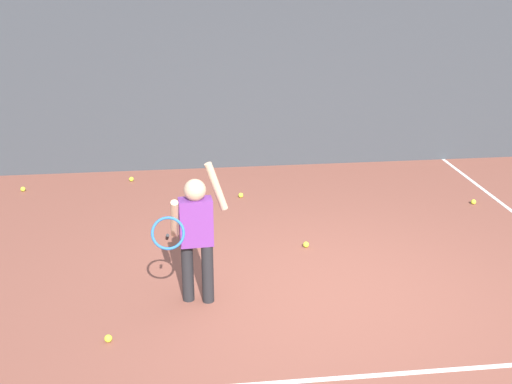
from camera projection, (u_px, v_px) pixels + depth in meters
name	position (u px, v px, depth m)	size (l,w,h in m)	color
ground_plane	(328.00, 294.00, 6.27)	(20.00, 20.00, 0.00)	brown
court_line_baseline	(365.00, 376.00, 5.06)	(9.00, 0.05, 0.00)	white
back_fence_windscreen	(269.00, 65.00, 9.60)	(12.44, 0.08, 3.08)	#383D42
fence_post_1	(129.00, 62.00, 9.40)	(0.09, 0.09, 3.23)	slate
fence_post_2	(401.00, 57.00, 9.86)	(0.09, 0.09, 3.23)	slate
tennis_player	(195.00, 230.00, 5.90)	(0.69, 0.61, 1.35)	#232326
tennis_ball_0	(23.00, 189.00, 8.99)	(0.07, 0.07, 0.07)	#CCE033
tennis_ball_1	(241.00, 195.00, 8.76)	(0.07, 0.07, 0.07)	#CCE033
tennis_ball_2	(474.00, 202.00, 8.52)	(0.07, 0.07, 0.07)	#CCE033
tennis_ball_3	(131.00, 179.00, 9.38)	(0.07, 0.07, 0.07)	#CCE033
tennis_ball_5	(108.00, 338.00, 5.49)	(0.07, 0.07, 0.07)	#CCE033
tennis_ball_6	(306.00, 245.00, 7.27)	(0.07, 0.07, 0.07)	#CCE033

